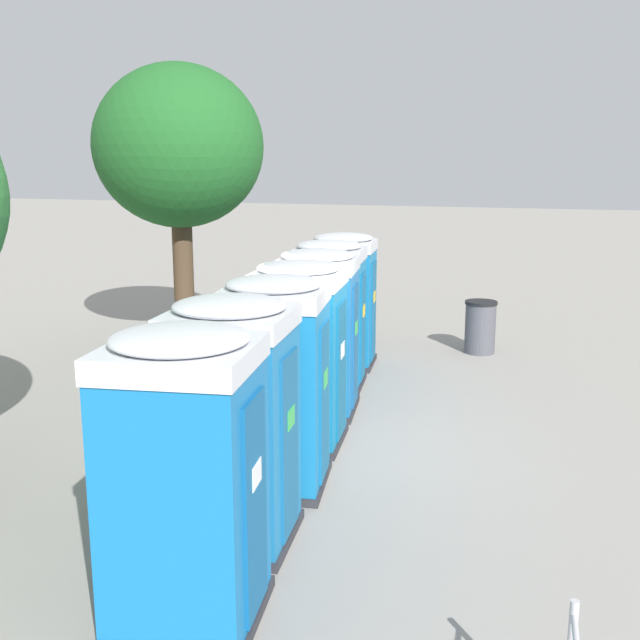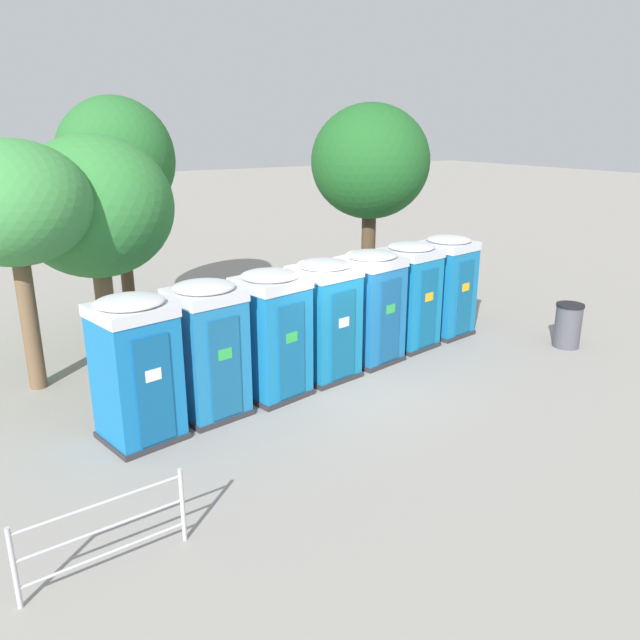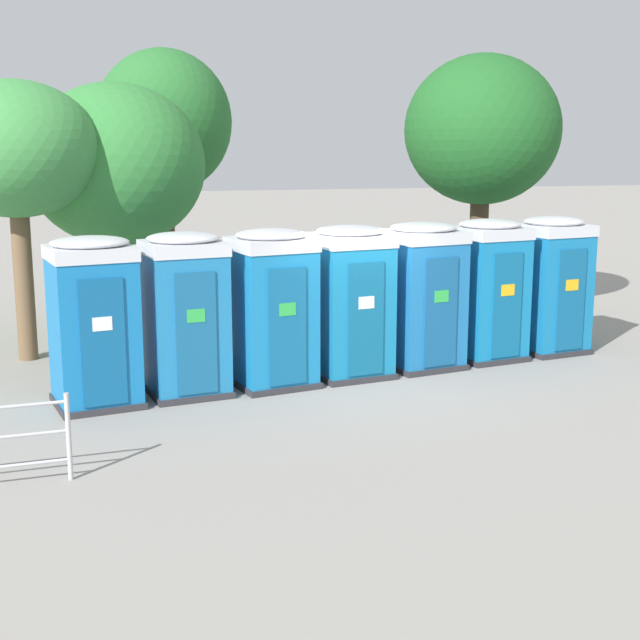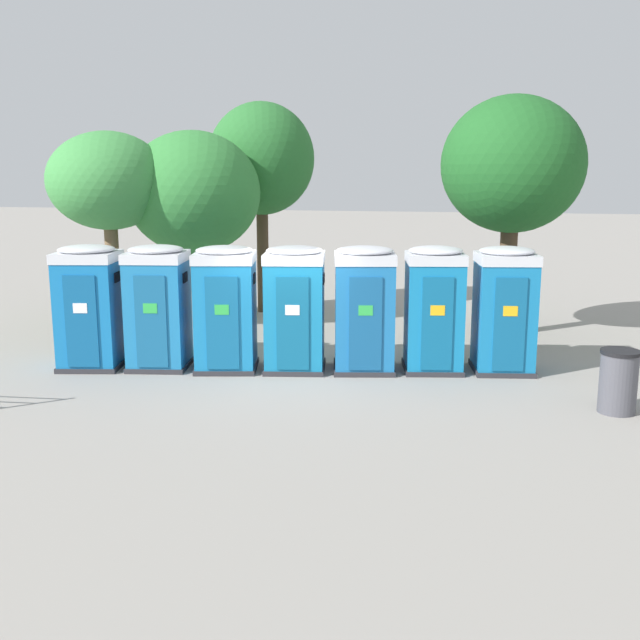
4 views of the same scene
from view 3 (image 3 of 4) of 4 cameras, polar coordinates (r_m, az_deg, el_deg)
The scene contains 12 objects.
ground_plane at distance 14.95m, azimuth 2.24°, elevation -3.73°, with size 120.00×120.00×0.00m, color gray.
portapotty_0 at distance 13.57m, azimuth -14.29°, elevation -0.08°, with size 1.43×1.41×2.54m.
portapotty_1 at distance 13.91m, azimuth -8.62°, elevation 0.42°, with size 1.37×1.38×2.54m.
portapotty_2 at distance 14.27m, azimuth -3.09°, elevation 0.81°, with size 1.45×1.43×2.54m.
portapotty_3 at distance 14.85m, azimuth 1.94°, elevation 1.23°, with size 1.40×1.38×2.54m.
portapotty_4 at distance 15.53m, azimuth 6.57°, elevation 1.60°, with size 1.43×1.41×2.54m.
portapotty_5 at distance 16.34m, azimuth 10.68°, elevation 1.96°, with size 1.36×1.39×2.54m.
portapotty_6 at distance 17.17m, azimuth 14.56°, elevation 2.24°, with size 1.35×1.37×2.54m.
street_tree_0 at distance 20.13m, azimuth -9.96°, elevation 12.31°, with size 2.96×2.96×5.88m.
street_tree_1 at distance 16.65m, azimuth -18.92°, elevation 10.18°, with size 2.95×2.95×4.96m.
street_tree_2 at distance 17.77m, azimuth -12.93°, elevation 9.57°, with size 3.42×3.42×5.01m.
street_tree_3 at distance 20.22m, azimuth 10.34°, elevation 11.79°, with size 3.41×3.41×5.78m.
Camera 3 is at (-4.24, -13.81, 3.87)m, focal length 50.00 mm.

